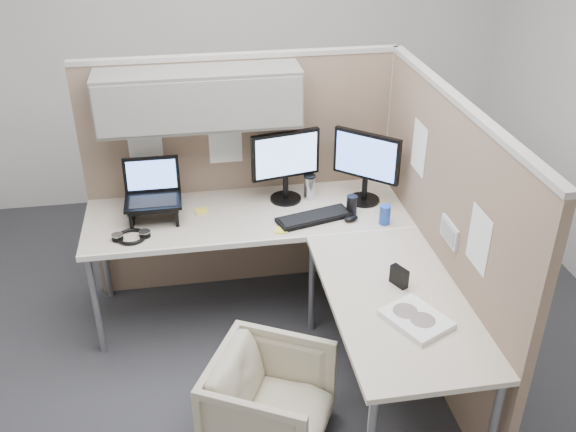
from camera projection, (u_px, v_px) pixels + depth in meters
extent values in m
plane|color=#2E2E32|center=(279.00, 359.00, 3.89)|extent=(4.50, 4.50, 0.00)
cube|color=#8B705B|center=(242.00, 177.00, 4.25)|extent=(2.00, 0.05, 1.60)
cube|color=#A8A399|center=(237.00, 55.00, 3.85)|extent=(2.00, 0.06, 0.03)
cube|color=slate|center=(199.00, 97.00, 3.78)|extent=(1.20, 0.34, 0.34)
cube|color=gray|center=(200.00, 107.00, 3.63)|extent=(1.18, 0.01, 0.30)
plane|color=white|center=(144.00, 136.00, 3.97)|extent=(0.26, 0.00, 0.26)
plane|color=white|center=(225.00, 141.00, 4.08)|extent=(0.26, 0.00, 0.26)
cube|color=#8B705B|center=(441.00, 243.00, 3.54)|extent=(0.05, 2.00, 1.60)
cube|color=#A8A399|center=(461.00, 102.00, 3.14)|extent=(0.06, 2.00, 0.03)
cube|color=#A8A399|center=(387.00, 167.00, 4.40)|extent=(0.06, 0.06, 1.60)
cube|color=silver|center=(450.00, 232.00, 3.33)|extent=(0.02, 0.20, 0.12)
cube|color=gray|center=(448.00, 233.00, 3.33)|extent=(0.00, 0.16, 0.09)
plane|color=white|center=(419.00, 148.00, 3.68)|extent=(0.00, 0.26, 0.26)
plane|color=white|center=(479.00, 239.00, 3.00)|extent=(0.00, 0.26, 0.26)
cube|color=beige|center=(249.00, 215.00, 3.99)|extent=(2.00, 0.68, 0.03)
cube|color=beige|center=(396.00, 300.00, 3.23)|extent=(0.68, 1.30, 0.03)
cube|color=white|center=(255.00, 243.00, 3.70)|extent=(2.00, 0.02, 0.03)
cylinder|color=gray|center=(96.00, 305.00, 3.78)|extent=(0.04, 0.04, 0.70)
cylinder|color=gray|center=(104.00, 253.00, 4.28)|extent=(0.04, 0.04, 0.70)
cylinder|color=gray|center=(312.00, 284.00, 3.97)|extent=(0.04, 0.04, 0.70)
imported|color=beige|center=(270.00, 398.00, 3.22)|extent=(0.73, 0.74, 0.58)
cylinder|color=black|center=(286.00, 198.00, 4.12)|extent=(0.20, 0.20, 0.02)
cylinder|color=black|center=(286.00, 187.00, 4.08)|extent=(0.04, 0.04, 0.15)
cube|color=black|center=(286.00, 155.00, 3.97)|extent=(0.44, 0.12, 0.30)
cube|color=#92BEFC|center=(287.00, 156.00, 3.96)|extent=(0.39, 0.08, 0.26)
cylinder|color=black|center=(364.00, 200.00, 4.11)|extent=(0.20, 0.20, 0.02)
cylinder|color=black|center=(365.00, 188.00, 4.07)|extent=(0.04, 0.04, 0.15)
cube|color=black|center=(367.00, 156.00, 3.96)|extent=(0.35, 0.32, 0.30)
cube|color=#5A87F5|center=(365.00, 157.00, 3.94)|extent=(0.30, 0.27, 0.26)
cube|color=black|center=(153.00, 204.00, 3.84)|extent=(0.30, 0.24, 0.01)
cube|color=black|center=(132.00, 213.00, 3.85)|extent=(0.02, 0.22, 0.12)
cube|color=black|center=(177.00, 210.00, 3.89)|extent=(0.02, 0.22, 0.12)
cube|color=black|center=(153.00, 202.00, 3.84)|extent=(0.34, 0.24, 0.02)
cube|color=black|center=(152.00, 174.00, 3.90)|extent=(0.34, 0.06, 0.22)
cube|color=#598CF2|center=(152.00, 175.00, 3.89)|extent=(0.30, 0.04, 0.18)
cube|color=black|center=(314.00, 218.00, 3.90)|extent=(0.48, 0.26, 0.02)
ellipsoid|color=black|center=(351.00, 218.00, 3.89)|extent=(0.11, 0.10, 0.03)
cylinder|color=silver|center=(310.00, 188.00, 4.11)|extent=(0.07, 0.07, 0.15)
cylinder|color=black|center=(310.00, 176.00, 4.07)|extent=(0.08, 0.08, 0.01)
cylinder|color=#1E3FA5|center=(385.00, 215.00, 3.84)|extent=(0.07, 0.07, 0.12)
cylinder|color=black|center=(352.00, 205.00, 3.94)|extent=(0.07, 0.07, 0.12)
cube|color=yellow|center=(281.00, 230.00, 3.79)|extent=(0.09, 0.09, 0.01)
cube|color=yellow|center=(202.00, 211.00, 3.99)|extent=(0.09, 0.09, 0.01)
torus|color=black|center=(131.00, 237.00, 3.71)|extent=(0.19, 0.19, 0.02)
cylinder|color=black|center=(118.00, 237.00, 3.69)|extent=(0.07, 0.07, 0.03)
cylinder|color=black|center=(145.00, 234.00, 3.72)|extent=(0.07, 0.07, 0.03)
cube|color=white|center=(416.00, 319.00, 3.05)|extent=(0.34, 0.37, 0.03)
cylinder|color=silver|center=(423.00, 320.00, 3.02)|extent=(0.12, 0.12, 0.00)
cylinder|color=silver|center=(405.00, 311.00, 3.08)|extent=(0.12, 0.12, 0.00)
cube|color=black|center=(399.00, 276.00, 3.29)|extent=(0.08, 0.11, 0.10)
cube|color=white|center=(397.00, 278.00, 3.28)|extent=(0.04, 0.07, 0.08)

